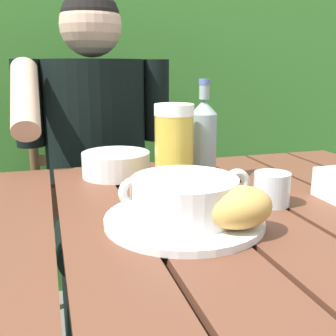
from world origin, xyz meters
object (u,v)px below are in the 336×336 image
soup_bowl (187,196)px  beer_bottle (203,138)px  beer_glass (174,146)px  serving_plate (187,219)px  diner_bowl (116,164)px  water_glass_small (272,189)px  bread_roll (239,207)px  chair_near_diner (94,207)px  table_knife (231,197)px  person_eating (97,158)px

soup_bowl → beer_bottle: beer_bottle is taller
beer_glass → serving_plate: bearing=-101.7°
beer_bottle → diner_bowl: bearing=157.3°
water_glass_small → diner_bowl: size_ratio=0.43×
soup_bowl → beer_glass: (0.04, 0.20, 0.04)m
diner_bowl → bread_roll: bearing=-73.1°
serving_plate → chair_near_diner: bearing=94.0°
soup_bowl → beer_bottle: 0.29m
chair_near_diner → beer_bottle: size_ratio=4.56×
serving_plate → bread_roll: (0.06, -0.07, 0.04)m
chair_near_diner → diner_bowl: size_ratio=6.47×
bread_roll → table_knife: size_ratio=0.75×
bread_roll → beer_bottle: 0.33m
bread_roll → diner_bowl: size_ratio=0.77×
chair_near_diner → serving_plate: (0.06, -0.88, 0.28)m
water_glass_small → table_knife: 0.08m
beer_bottle → water_glass_small: beer_bottle is taller
chair_near_diner → table_knife: size_ratio=6.32×
table_knife → diner_bowl: size_ratio=1.02×
beer_bottle → table_knife: beer_bottle is taller
soup_bowl → water_glass_small: soup_bowl is taller
soup_bowl → table_knife: bearing=35.7°
beer_bottle → soup_bowl: bearing=-116.9°
soup_bowl → water_glass_small: (0.18, 0.04, -0.02)m
water_glass_small → table_knife: bearing=140.8°
serving_plate → bread_roll: bread_roll is taller
beer_glass → soup_bowl: bearing=-101.7°
water_glass_small → person_eating: bearing=111.1°
bread_roll → table_knife: bread_roll is taller
beer_glass → water_glass_small: bearing=-48.7°
person_eating → serving_plate: person_eating is taller
soup_bowl → bread_roll: 0.09m
diner_bowl → serving_plate: bearing=-79.4°
beer_bottle → diner_bowl: size_ratio=1.42×
soup_bowl → serving_plate: bearing=180.0°
person_eating → beer_bottle: person_eating is taller
bread_roll → beer_glass: 0.28m
serving_plate → water_glass_small: bearing=12.3°
soup_bowl → bread_roll: soup_bowl is taller
serving_plate → water_glass_small: (0.18, 0.04, 0.02)m
beer_glass → table_knife: bearing=-54.0°
person_eating → water_glass_small: (0.25, -0.64, 0.06)m
water_glass_small → diner_bowl: bearing=130.2°
chair_near_diner → soup_bowl: 0.94m
serving_plate → diner_bowl: size_ratio=1.67×
bread_roll → diner_bowl: 0.42m
soup_bowl → beer_bottle: bearing=63.1°
beer_glass → diner_bowl: size_ratio=1.12×
chair_near_diner → bread_roll: chair_near_diner is taller
person_eating → beer_bottle: 0.49m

